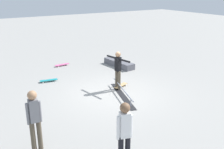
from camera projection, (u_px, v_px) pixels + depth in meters
ground_plane at (114, 93)px, 10.73m from camera, size 60.00×60.00×0.00m
grind_rail at (123, 92)px, 10.41m from camera, size 2.69×1.02×0.33m
skate_ledge at (119, 63)px, 14.25m from camera, size 2.07×0.76×0.33m
skater_main at (118, 68)px, 10.79m from camera, size 1.33×0.31×1.66m
skateboard_main at (121, 86)px, 11.32m from camera, size 0.49×0.82×0.09m
bystander_grey_shirt at (34, 118)px, 6.66m from camera, size 0.24×0.39×1.74m
bystander_white_shirt at (125, 133)px, 5.99m from camera, size 0.25×0.40×1.74m
loose_skateboard_pink at (62, 65)px, 14.34m from camera, size 0.30×0.81×0.09m
loose_skateboard_teal at (49, 80)px, 11.97m from camera, size 0.37×0.82×0.09m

